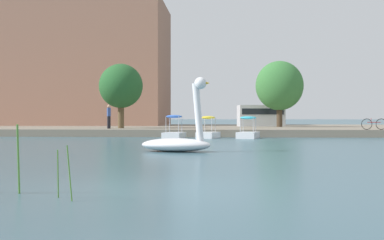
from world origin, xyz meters
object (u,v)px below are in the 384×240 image
(pedal_boat_yellow, at_px, (208,132))
(pedal_boat_blue, at_px, (174,131))
(parked_van, at_px, (261,115))
(pedal_boat_cyan, at_px, (248,132))
(swan_boat, at_px, (179,139))
(tree_broadleaf_right, at_px, (279,86))
(tree_broadleaf_left, at_px, (121,86))
(person_on_path, at_px, (109,116))
(bicycle_parked, at_px, (374,124))

(pedal_boat_yellow, distance_m, pedal_boat_blue, 2.19)
(pedal_boat_yellow, xyz_separation_m, parked_van, (4.37, 15.34, 1.16))
(pedal_boat_yellow, bearing_deg, pedal_boat_cyan, -0.46)
(swan_boat, height_order, pedal_boat_cyan, swan_boat)
(tree_broadleaf_right, bearing_deg, parked_van, 115.29)
(pedal_boat_yellow, relative_size, tree_broadleaf_right, 0.39)
(pedal_boat_blue, bearing_deg, tree_broadleaf_right, 58.02)
(tree_broadleaf_left, height_order, person_on_path, tree_broadleaf_left)
(pedal_boat_blue, bearing_deg, swan_boat, -83.63)
(tree_broadleaf_left, height_order, parked_van, tree_broadleaf_left)
(parked_van, bearing_deg, pedal_boat_blue, -112.62)
(pedal_boat_cyan, bearing_deg, parked_van, 83.21)
(person_on_path, xyz_separation_m, bicycle_parked, (18.51, -2.32, -0.54))
(tree_broadleaf_right, height_order, bicycle_parked, tree_broadleaf_right)
(pedal_boat_blue, bearing_deg, tree_broadleaf_left, 125.61)
(pedal_boat_blue, bearing_deg, parked_van, 67.38)
(person_on_path, xyz_separation_m, parked_van, (11.84, 10.70, 0.13))
(swan_boat, xyz_separation_m, person_on_path, (-6.76, 18.03, 0.95))
(parked_van, bearing_deg, tree_broadleaf_left, -141.11)
(swan_boat, bearing_deg, pedal_boat_blue, 96.37)
(pedal_boat_cyan, relative_size, pedal_boat_blue, 1.23)
(swan_boat, relative_size, pedal_boat_cyan, 1.22)
(tree_broadleaf_right, relative_size, bicycle_parked, 3.31)
(pedal_boat_blue, relative_size, parked_van, 0.45)
(pedal_boat_cyan, xyz_separation_m, parked_van, (1.83, 15.36, 1.15))
(pedal_boat_blue, height_order, tree_broadleaf_right, tree_broadleaf_right)
(pedal_boat_cyan, bearing_deg, pedal_boat_blue, -176.10)
(bicycle_parked, bearing_deg, pedal_boat_blue, -168.59)
(person_on_path, relative_size, bicycle_parked, 1.01)
(swan_boat, relative_size, tree_broadleaf_left, 0.60)
(swan_boat, height_order, person_on_path, swan_boat)
(tree_broadleaf_right, height_order, tree_broadleaf_left, tree_broadleaf_right)
(pedal_boat_blue, bearing_deg, pedal_boat_yellow, 8.96)
(tree_broadleaf_left, relative_size, bicycle_parked, 2.86)
(tree_broadleaf_right, xyz_separation_m, person_on_path, (-13.25, -7.73, -2.63))
(pedal_boat_yellow, distance_m, tree_broadleaf_left, 9.88)
(pedal_boat_yellow, distance_m, bicycle_parked, 11.29)
(pedal_boat_blue, height_order, person_on_path, person_on_path)
(pedal_boat_yellow, bearing_deg, tree_broadleaf_right, 64.99)
(swan_boat, height_order, pedal_boat_blue, swan_boat)
(swan_boat, xyz_separation_m, tree_broadleaf_right, (6.48, 25.76, 3.58))
(person_on_path, height_order, bicycle_parked, person_on_path)
(pedal_boat_cyan, bearing_deg, tree_broadleaf_right, 75.38)
(pedal_boat_cyan, distance_m, tree_broadleaf_right, 13.32)
(pedal_boat_cyan, bearing_deg, swan_boat, -103.66)
(pedal_boat_cyan, relative_size, tree_broadleaf_right, 0.42)
(tree_broadleaf_right, bearing_deg, pedal_boat_cyan, -104.62)
(swan_boat, distance_m, tree_broadleaf_right, 26.80)
(swan_boat, height_order, bicycle_parked, swan_boat)
(swan_boat, distance_m, person_on_path, 19.28)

